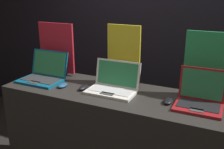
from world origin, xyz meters
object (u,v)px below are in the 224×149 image
object	(u,v)px
laptop_front	(44,74)
promo_stand_front	(57,50)
promo_stand_back	(206,66)
mouse_front	(62,85)
mouse_back	(168,101)
laptop_middle	(114,85)
laptop_back	(200,98)
mouse_middle	(83,88)
promo_stand_middle	(124,56)

from	to	relation	value
laptop_front	promo_stand_front	distance (m)	0.28
laptop_front	promo_stand_back	distance (m)	1.41
mouse_front	mouse_back	world-z (taller)	mouse_back
laptop_middle	laptop_back	distance (m)	0.68
promo_stand_front	laptop_middle	xyz separation A→B (m)	(0.70, -0.19, -0.18)
laptop_front	laptop_back	world-z (taller)	laptop_back
laptop_front	promo_stand_front	world-z (taller)	promo_stand_front
mouse_front	mouse_middle	world-z (taller)	mouse_middle
mouse_middle	promo_stand_front	bearing A→B (deg)	149.81
mouse_middle	laptop_back	world-z (taller)	laptop_back
laptop_back	mouse_back	size ratio (longest dim) A/B	2.73
laptop_middle	mouse_back	size ratio (longest dim) A/B	3.31
promo_stand_middle	laptop_back	xyz separation A→B (m)	(0.68, -0.20, -0.19)
mouse_back	promo_stand_back	size ratio (longest dim) A/B	0.23
promo_stand_middle	laptop_back	world-z (taller)	promo_stand_middle
promo_stand_front	mouse_middle	world-z (taller)	promo_stand_front
mouse_middle	promo_stand_middle	xyz separation A→B (m)	(0.24, 0.28, 0.23)
mouse_front	laptop_middle	size ratio (longest dim) A/B	0.28
promo_stand_front	promo_stand_middle	xyz separation A→B (m)	(0.70, 0.02, 0.01)
mouse_back	laptop_back	bearing A→B (deg)	10.96
laptop_middle	laptop_back	bearing A→B (deg)	0.19
laptop_front	mouse_back	world-z (taller)	laptop_front
mouse_front	laptop_middle	world-z (taller)	laptop_middle
laptop_back	mouse_middle	bearing A→B (deg)	-175.25
laptop_front	promo_stand_back	size ratio (longest dim) A/B	0.76
mouse_middle	laptop_front	bearing A→B (deg)	173.90
promo_stand_front	laptop_front	bearing A→B (deg)	-90.00
mouse_middle	promo_stand_middle	distance (m)	0.44
mouse_middle	mouse_back	xyz separation A→B (m)	(0.71, 0.04, -0.00)
laptop_front	laptop_back	size ratio (longest dim) A/B	1.19
laptop_middle	promo_stand_back	size ratio (longest dim) A/B	0.77
laptop_middle	mouse_middle	world-z (taller)	laptop_middle
promo_stand_front	laptop_middle	distance (m)	0.75
promo_stand_back	laptop_front	bearing A→B (deg)	-170.69
mouse_middle	laptop_back	bearing A→B (deg)	4.75
laptop_middle	promo_stand_middle	xyz separation A→B (m)	(0.00, 0.21, 0.19)
mouse_back	promo_stand_back	bearing A→B (deg)	48.12
promo_stand_front	laptop_back	bearing A→B (deg)	-7.73
promo_stand_back	promo_stand_front	bearing A→B (deg)	-179.57
laptop_front	promo_stand_middle	xyz separation A→B (m)	(0.70, 0.23, 0.19)
laptop_middle	laptop_front	bearing A→B (deg)	-177.86
mouse_front	promo_stand_back	bearing A→B (deg)	15.11
promo_stand_front	mouse_middle	xyz separation A→B (m)	(0.45, -0.26, -0.22)
promo_stand_middle	laptop_middle	bearing A→B (deg)	-90.00
laptop_back	mouse_back	xyz separation A→B (m)	(-0.21, -0.04, -0.05)
mouse_middle	promo_stand_back	distance (m)	0.99
laptop_middle	promo_stand_middle	world-z (taller)	promo_stand_middle
laptop_back	promo_stand_back	distance (m)	0.27
promo_stand_front	laptop_middle	world-z (taller)	promo_stand_front
promo_stand_middle	promo_stand_back	bearing A→B (deg)	-0.53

